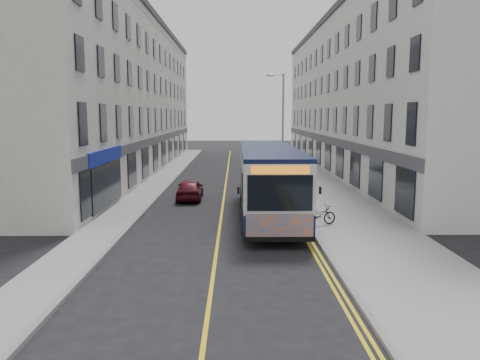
{
  "coord_description": "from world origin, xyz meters",
  "views": [
    {
      "loc": [
        0.71,
        -21.04,
        5.01
      ],
      "look_at": [
        0.95,
        3.27,
        1.6
      ],
      "focal_mm": 35.0,
      "sensor_mm": 36.0,
      "label": 1
    }
  ],
  "objects_px": {
    "pedestrian_near": "(296,173)",
    "car_maroon": "(190,189)",
    "streetlamp": "(282,123)",
    "bicycle": "(318,215)",
    "city_bus": "(269,179)",
    "pedestrian_far": "(309,165)",
    "car_white": "(262,162)"
  },
  "relations": [
    {
      "from": "bicycle",
      "to": "car_maroon",
      "type": "bearing_deg",
      "value": 22.94
    },
    {
      "from": "city_bus",
      "to": "car_white",
      "type": "distance_m",
      "value": 20.6
    },
    {
      "from": "bicycle",
      "to": "pedestrian_near",
      "type": "distance_m",
      "value": 11.27
    },
    {
      "from": "streetlamp",
      "to": "city_bus",
      "type": "height_order",
      "value": "streetlamp"
    },
    {
      "from": "streetlamp",
      "to": "car_white",
      "type": "relative_size",
      "value": 2.14
    },
    {
      "from": "pedestrian_near",
      "to": "pedestrian_far",
      "type": "relative_size",
      "value": 1.18
    },
    {
      "from": "pedestrian_near",
      "to": "pedestrian_far",
      "type": "xyz_separation_m",
      "value": [
        1.92,
        6.47,
        -0.14
      ]
    },
    {
      "from": "city_bus",
      "to": "pedestrian_far",
      "type": "height_order",
      "value": "city_bus"
    },
    {
      "from": "bicycle",
      "to": "streetlamp",
      "type": "bearing_deg",
      "value": -18.21
    },
    {
      "from": "streetlamp",
      "to": "pedestrian_near",
      "type": "bearing_deg",
      "value": -79.29
    },
    {
      "from": "streetlamp",
      "to": "bicycle",
      "type": "height_order",
      "value": "streetlamp"
    },
    {
      "from": "streetlamp",
      "to": "pedestrian_far",
      "type": "bearing_deg",
      "value": 49.56
    },
    {
      "from": "bicycle",
      "to": "car_maroon",
      "type": "xyz_separation_m",
      "value": [
        -6.4,
        7.1,
        0.06
      ]
    },
    {
      "from": "car_white",
      "to": "car_maroon",
      "type": "bearing_deg",
      "value": -103.38
    },
    {
      "from": "city_bus",
      "to": "car_white",
      "type": "xyz_separation_m",
      "value": [
        0.87,
        20.55,
        -1.24
      ]
    },
    {
      "from": "pedestrian_near",
      "to": "pedestrian_far",
      "type": "distance_m",
      "value": 6.75
    },
    {
      "from": "streetlamp",
      "to": "car_maroon",
      "type": "relative_size",
      "value": 2.2
    },
    {
      "from": "bicycle",
      "to": "car_maroon",
      "type": "height_order",
      "value": "car_maroon"
    },
    {
      "from": "pedestrian_near",
      "to": "car_maroon",
      "type": "height_order",
      "value": "pedestrian_near"
    },
    {
      "from": "streetlamp",
      "to": "bicycle",
      "type": "xyz_separation_m",
      "value": [
        0.23,
        -14.7,
        -3.82
      ]
    },
    {
      "from": "streetlamp",
      "to": "car_maroon",
      "type": "xyz_separation_m",
      "value": [
        -6.17,
        -7.61,
        -3.76
      ]
    },
    {
      "from": "pedestrian_near",
      "to": "car_maroon",
      "type": "distance_m",
      "value": 8.0
    },
    {
      "from": "car_maroon",
      "to": "pedestrian_near",
      "type": "bearing_deg",
      "value": -149.18
    },
    {
      "from": "city_bus",
      "to": "car_maroon",
      "type": "height_order",
      "value": "city_bus"
    },
    {
      "from": "car_white",
      "to": "car_maroon",
      "type": "xyz_separation_m",
      "value": [
        -5.2,
        -15.74,
        0.0
      ]
    },
    {
      "from": "pedestrian_far",
      "to": "car_maroon",
      "type": "distance_m",
      "value": 13.77
    },
    {
      "from": "pedestrian_far",
      "to": "car_white",
      "type": "xyz_separation_m",
      "value": [
        -3.54,
        5.11,
        -0.28
      ]
    },
    {
      "from": "pedestrian_far",
      "to": "streetlamp",
      "type": "bearing_deg",
      "value": -167.79
    },
    {
      "from": "car_maroon",
      "to": "pedestrian_far",
      "type": "bearing_deg",
      "value": -130.0
    },
    {
      "from": "city_bus",
      "to": "pedestrian_near",
      "type": "xyz_separation_m",
      "value": [
        2.49,
        8.97,
        -0.83
      ]
    },
    {
      "from": "streetlamp",
      "to": "car_white",
      "type": "bearing_deg",
      "value": 96.8
    },
    {
      "from": "streetlamp",
      "to": "car_maroon",
      "type": "height_order",
      "value": "streetlamp"
    }
  ]
}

